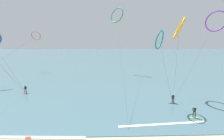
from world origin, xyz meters
name	(u,v)px	position (x,y,z in m)	size (l,w,h in m)	color
sea_water	(108,57)	(0.00, 106.18, 0.04)	(400.00, 200.00, 0.08)	#476B75
surfer_crimson	(26,90)	(-18.17, 23.61, 0.82)	(1.40, 0.59, 1.70)	red
surfer_navy	(173,99)	(10.65, 16.67, 0.82)	(1.40, 0.72, 1.70)	navy
surfer_lime	(194,113)	(11.52, 10.77, 0.82)	(1.40, 0.72, 1.70)	#8CC62D
kite_coral	(36,36)	(-26.57, 52.61, 12.68)	(3.53, 43.40, 14.34)	#EA7260
kite_emerald	(117,15)	(2.58, 49.41, 19.52)	(5.22, 44.56, 22.19)	#199351
kite_teal	(160,40)	(7.53, 15.88, 11.19)	(4.44, 3.14, 12.79)	teal
kite_amber	(179,28)	(12.98, 21.54, 13.44)	(4.10, 7.41, 15.62)	orange
kite_violet	(216,21)	(25.73, 30.71, 15.73)	(17.24, 16.61, 18.36)	purple
wave_crest_near	(34,138)	(-9.47, 6.25, 0.06)	(11.90, 0.50, 0.12)	white
wave_crest_mid	(163,124)	(6.45, 8.94, 0.06)	(12.09, 0.50, 0.12)	white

